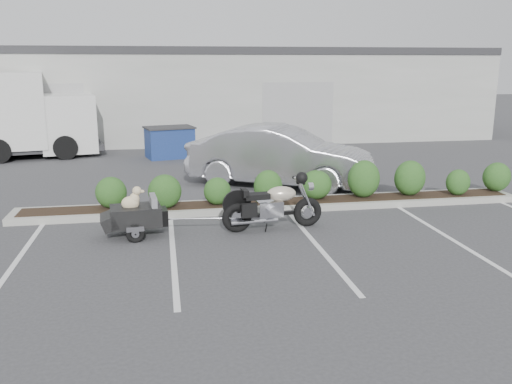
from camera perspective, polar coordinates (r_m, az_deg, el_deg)
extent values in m
plane|color=#38383A|center=(10.67, -0.70, -4.96)|extent=(90.00, 90.00, 0.00)
cube|color=#9E9E93|center=(12.90, 2.12, -1.36)|extent=(12.00, 1.00, 0.15)
cube|color=#9EA099|center=(27.08, -6.60, 10.46)|extent=(26.00, 10.00, 4.00)
torus|color=black|center=(11.02, -2.02, -2.70)|extent=(0.64, 0.22, 0.62)
torus|color=black|center=(11.47, 5.44, -2.11)|extent=(0.64, 0.22, 0.62)
cylinder|color=silver|center=(11.02, -2.02, -2.70)|extent=(0.27, 0.14, 0.26)
cylinder|color=silver|center=(11.47, 5.44, -2.11)|extent=(0.23, 0.12, 0.22)
cylinder|color=silver|center=(11.27, 5.34, -0.57)|extent=(0.40, 0.09, 0.83)
cylinder|color=silver|center=(11.44, 5.01, -0.35)|extent=(0.40, 0.09, 0.83)
cylinder|color=silver|center=(11.23, 4.50, 1.24)|extent=(0.10, 0.65, 0.03)
cylinder|color=silver|center=(11.35, 5.72, 0.58)|extent=(0.13, 0.18, 0.17)
sphere|color=black|center=(10.94, 4.84, 1.50)|extent=(0.27, 0.27, 0.24)
cube|color=silver|center=(11.16, 1.45, -1.74)|extent=(0.54, 0.37, 0.32)
cube|color=black|center=(11.22, 1.90, -2.30)|extent=(0.84, 0.18, 0.07)
ellipsoid|color=beige|center=(11.16, 2.69, -0.17)|extent=(0.65, 0.41, 0.31)
cube|color=black|center=(11.01, 0.08, -0.45)|extent=(0.54, 0.33, 0.11)
cube|color=black|center=(10.93, -1.19, -0.11)|extent=(0.14, 0.29, 0.15)
cylinder|color=silver|center=(10.96, -0.15, -3.13)|extent=(0.98, 0.18, 0.08)
cylinder|color=silver|center=(11.27, -0.61, -2.67)|extent=(0.98, 0.18, 0.08)
cube|color=black|center=(10.77, -0.73, -1.95)|extent=(0.33, 0.16, 0.28)
cube|color=black|center=(10.98, -12.53, -2.47)|extent=(1.04, 0.77, 0.39)
cube|color=slate|center=(10.94, -10.76, -1.08)|extent=(0.17, 0.58, 0.28)
cube|color=slate|center=(10.96, -12.32, -1.96)|extent=(0.71, 0.64, 0.04)
cube|color=black|center=(10.99, -15.18, -2.97)|extent=(0.42, 0.70, 0.34)
cube|color=black|center=(11.03, -9.83, -2.52)|extent=(0.23, 0.48, 0.32)
torus|color=black|center=(10.68, -12.58, -4.34)|extent=(0.37, 0.14, 0.36)
torus|color=black|center=(11.42, -12.83, -3.18)|extent=(0.37, 0.14, 0.36)
cube|color=silver|center=(10.60, -12.60, -3.84)|extent=(0.34, 0.11, 0.09)
cube|color=silver|center=(11.44, -12.87, -2.58)|extent=(0.34, 0.11, 0.09)
cylinder|color=black|center=(11.05, -12.71, -3.74)|extent=(0.12, 0.84, 0.04)
cylinder|color=silver|center=(11.07, -8.67, -2.77)|extent=(0.56, 0.09, 0.03)
ellipsoid|color=beige|center=(10.92, -13.09, -1.15)|extent=(0.37, 0.27, 0.28)
ellipsoid|color=beige|center=(10.91, -12.67, -0.75)|extent=(0.22, 0.21, 0.26)
sphere|color=beige|center=(10.87, -12.43, 0.13)|extent=(0.19, 0.19, 0.18)
ellipsoid|color=beige|center=(10.88, -11.98, 0.06)|extent=(0.14, 0.09, 0.07)
sphere|color=black|center=(10.88, -11.69, 0.08)|extent=(0.04, 0.04, 0.03)
ellipsoid|color=beige|center=(10.81, -12.61, 0.15)|extent=(0.05, 0.04, 0.10)
ellipsoid|color=beige|center=(10.91, -12.64, 0.27)|extent=(0.05, 0.04, 0.10)
cylinder|color=beige|center=(10.90, -12.46, -1.71)|extent=(0.04, 0.04, 0.11)
cylinder|color=beige|center=(11.00, -12.50, -1.56)|extent=(0.04, 0.04, 0.11)
imported|color=#BBBBC3|center=(15.09, 2.56, 3.77)|extent=(5.31, 4.01, 1.67)
cube|color=navy|center=(19.98, -9.07, 5.14)|extent=(1.83, 1.43, 1.08)
cube|color=#2D2D30|center=(19.91, -9.13, 6.73)|extent=(1.94, 1.54, 0.05)
cube|color=silver|center=(21.47, -19.18, 6.88)|extent=(2.29, 2.52, 2.09)
cube|color=black|center=(21.50, -19.12, 6.13)|extent=(0.42, 1.79, 0.95)
cube|color=#2D2D30|center=(21.61, -24.81, 4.13)|extent=(6.94, 3.34, 0.19)
cylinder|color=black|center=(20.52, -19.42, 4.44)|extent=(0.89, 0.43, 0.86)
cylinder|color=black|center=(22.59, -19.62, 5.19)|extent=(0.89, 0.43, 0.86)
cylinder|color=black|center=(22.65, -25.17, 4.71)|extent=(0.89, 0.43, 0.86)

